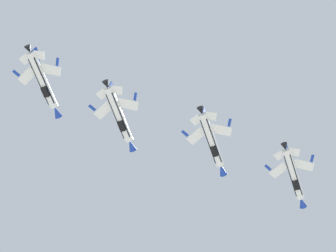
{
  "coord_description": "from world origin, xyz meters",
  "views": [
    {
      "loc": [
        5.05,
        1.59,
        1.52
      ],
      "look_at": [
        -32.47,
        41.77,
        128.65
      ],
      "focal_mm": 72.66,
      "sensor_mm": 36.0,
      "label": 1
    }
  ],
  "objects_px": {
    "fighter_jet_right_wing": "(119,116)",
    "fighter_jet_left_outer": "(43,82)",
    "fighter_jet_lead": "(294,175)",
    "fighter_jet_left_wing": "(212,141)"
  },
  "relations": [
    {
      "from": "fighter_jet_right_wing",
      "to": "fighter_jet_left_outer",
      "type": "height_order",
      "value": "fighter_jet_left_outer"
    },
    {
      "from": "fighter_jet_left_outer",
      "to": "fighter_jet_right_wing",
      "type": "bearing_deg",
      "value": 42.57
    },
    {
      "from": "fighter_jet_lead",
      "to": "fighter_jet_right_wing",
      "type": "xyz_separation_m",
      "value": [
        -16.62,
        -35.34,
        -2.15
      ]
    },
    {
      "from": "fighter_jet_right_wing",
      "to": "fighter_jet_left_outer",
      "type": "bearing_deg",
      "value": -137.43
    },
    {
      "from": "fighter_jet_left_outer",
      "to": "fighter_jet_left_wing",
      "type": "bearing_deg",
      "value": 38.6
    },
    {
      "from": "fighter_jet_lead",
      "to": "fighter_jet_right_wing",
      "type": "distance_m",
      "value": 39.11
    },
    {
      "from": "fighter_jet_right_wing",
      "to": "fighter_jet_left_outer",
      "type": "relative_size",
      "value": 1.0
    },
    {
      "from": "fighter_jet_left_outer",
      "to": "fighter_jet_lead",
      "type": "bearing_deg",
      "value": 41.37
    },
    {
      "from": "fighter_jet_right_wing",
      "to": "fighter_jet_left_outer",
      "type": "distance_m",
      "value": 16.53
    },
    {
      "from": "fighter_jet_left_wing",
      "to": "fighter_jet_right_wing",
      "type": "relative_size",
      "value": 1.0
    }
  ]
}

